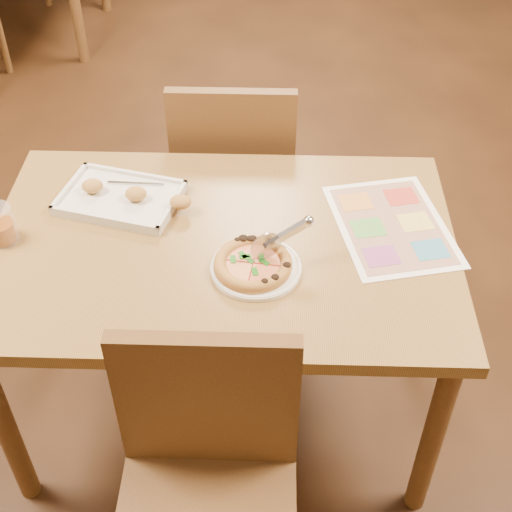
{
  "coord_description": "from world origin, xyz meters",
  "views": [
    {
      "loc": [
        0.14,
        -1.48,
        2.02
      ],
      "look_at": [
        0.1,
        -0.11,
        0.77
      ],
      "focal_mm": 50.0,
      "sensor_mm": 36.0,
      "label": 1
    }
  ],
  "objects_px": {
    "dining_table": "(223,264)",
    "menu": "(392,225)",
    "pizza": "(253,264)",
    "pizza_cutter": "(280,238)",
    "plate": "(256,268)",
    "chair_near": "(206,465)",
    "glass_tumbler": "(0,227)",
    "chair_far": "(234,162)",
    "appetizer_tray": "(123,198)"
  },
  "relations": [
    {
      "from": "plate",
      "to": "pizza",
      "type": "bearing_deg",
      "value": -157.15
    },
    {
      "from": "pizza",
      "to": "glass_tumbler",
      "type": "height_order",
      "value": "glass_tumbler"
    },
    {
      "from": "dining_table",
      "to": "pizza",
      "type": "height_order",
      "value": "pizza"
    },
    {
      "from": "pizza_cutter",
      "to": "menu",
      "type": "distance_m",
      "value": 0.37
    },
    {
      "from": "plate",
      "to": "pizza",
      "type": "relative_size",
      "value": 1.16
    },
    {
      "from": "pizza_cutter",
      "to": "appetizer_tray",
      "type": "xyz_separation_m",
      "value": [
        -0.46,
        0.24,
        -0.07
      ]
    },
    {
      "from": "dining_table",
      "to": "plate",
      "type": "height_order",
      "value": "plate"
    },
    {
      "from": "chair_far",
      "to": "dining_table",
      "type": "bearing_deg",
      "value": 90.0
    },
    {
      "from": "pizza_cutter",
      "to": "glass_tumbler",
      "type": "distance_m",
      "value": 0.77
    },
    {
      "from": "menu",
      "to": "chair_near",
      "type": "bearing_deg",
      "value": -125.0
    },
    {
      "from": "chair_near",
      "to": "dining_table",
      "type": "bearing_deg",
      "value": 90.0
    },
    {
      "from": "chair_near",
      "to": "glass_tumbler",
      "type": "height_order",
      "value": "chair_near"
    },
    {
      "from": "glass_tumbler",
      "to": "menu",
      "type": "distance_m",
      "value": 1.09
    },
    {
      "from": "appetizer_tray",
      "to": "pizza_cutter",
      "type": "bearing_deg",
      "value": -28.05
    },
    {
      "from": "pizza",
      "to": "appetizer_tray",
      "type": "distance_m",
      "value": 0.48
    },
    {
      "from": "chair_far",
      "to": "glass_tumbler",
      "type": "xyz_separation_m",
      "value": [
        -0.61,
        -0.61,
        0.2
      ]
    },
    {
      "from": "dining_table",
      "to": "appetizer_tray",
      "type": "relative_size",
      "value": 3.17
    },
    {
      "from": "chair_far",
      "to": "pizza",
      "type": "distance_m",
      "value": 0.74
    },
    {
      "from": "chair_near",
      "to": "glass_tumbler",
      "type": "bearing_deg",
      "value": 135.79
    },
    {
      "from": "pizza_cutter",
      "to": "chair_near",
      "type": "bearing_deg",
      "value": -132.32
    },
    {
      "from": "dining_table",
      "to": "chair_near",
      "type": "relative_size",
      "value": 2.77
    },
    {
      "from": "plate",
      "to": "pizza_cutter",
      "type": "bearing_deg",
      "value": 27.28
    },
    {
      "from": "dining_table",
      "to": "glass_tumbler",
      "type": "bearing_deg",
      "value": -178.92
    },
    {
      "from": "dining_table",
      "to": "menu",
      "type": "height_order",
      "value": "menu"
    },
    {
      "from": "appetizer_tray",
      "to": "menu",
      "type": "bearing_deg",
      "value": -6.14
    },
    {
      "from": "appetizer_tray",
      "to": "menu",
      "type": "height_order",
      "value": "appetizer_tray"
    },
    {
      "from": "dining_table",
      "to": "chair_near",
      "type": "height_order",
      "value": "chair_near"
    },
    {
      "from": "pizza_cutter",
      "to": "glass_tumbler",
      "type": "height_order",
      "value": "pizza_cutter"
    },
    {
      "from": "chair_near",
      "to": "pizza_cutter",
      "type": "relative_size",
      "value": 2.99
    },
    {
      "from": "chair_far",
      "to": "pizza_cutter",
      "type": "relative_size",
      "value": 2.99
    },
    {
      "from": "chair_far",
      "to": "pizza_cutter",
      "type": "bearing_deg",
      "value": 103.16
    },
    {
      "from": "dining_table",
      "to": "menu",
      "type": "distance_m",
      "value": 0.49
    },
    {
      "from": "chair_far",
      "to": "pizza",
      "type": "bearing_deg",
      "value": 97.25
    },
    {
      "from": "chair_far",
      "to": "pizza",
      "type": "height_order",
      "value": "chair_far"
    },
    {
      "from": "plate",
      "to": "appetizer_tray",
      "type": "bearing_deg",
      "value": 145.28
    },
    {
      "from": "chair_far",
      "to": "plate",
      "type": "distance_m",
      "value": 0.74
    },
    {
      "from": "dining_table",
      "to": "appetizer_tray",
      "type": "bearing_deg",
      "value": 151.24
    },
    {
      "from": "dining_table",
      "to": "glass_tumbler",
      "type": "relative_size",
      "value": 12.09
    },
    {
      "from": "chair_far",
      "to": "appetizer_tray",
      "type": "bearing_deg",
      "value": 55.56
    },
    {
      "from": "plate",
      "to": "chair_near",
      "type": "bearing_deg",
      "value": -101.38
    },
    {
      "from": "chair_near",
      "to": "pizza_cutter",
      "type": "bearing_deg",
      "value": 73.0
    },
    {
      "from": "pizza",
      "to": "pizza_cutter",
      "type": "height_order",
      "value": "pizza_cutter"
    },
    {
      "from": "chair_near",
      "to": "chair_far",
      "type": "bearing_deg",
      "value": 90.0
    },
    {
      "from": "pizza",
      "to": "pizza_cutter",
      "type": "bearing_deg",
      "value": 26.81
    },
    {
      "from": "chair_near",
      "to": "pizza",
      "type": "relative_size",
      "value": 2.27
    },
    {
      "from": "menu",
      "to": "glass_tumbler",
      "type": "bearing_deg",
      "value": -175.13
    },
    {
      "from": "plate",
      "to": "pizza",
      "type": "distance_m",
      "value": 0.02
    },
    {
      "from": "glass_tumbler",
      "to": "appetizer_tray",
      "type": "bearing_deg",
      "value": 29.82
    },
    {
      "from": "pizza",
      "to": "menu",
      "type": "height_order",
      "value": "pizza"
    },
    {
      "from": "pizza_cutter",
      "to": "menu",
      "type": "xyz_separation_m",
      "value": [
        0.32,
        0.16,
        -0.08
      ]
    }
  ]
}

